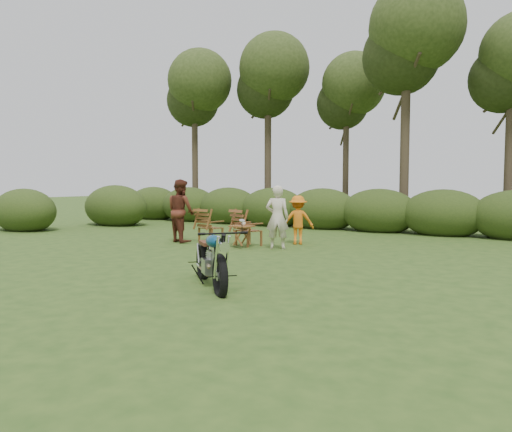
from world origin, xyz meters
The scene contains 10 objects.
ground centered at (0.00, 0.00, 0.00)m, with size 80.00×80.00×0.00m, color #284617.
tree_line centered at (0.50, 9.74, 3.81)m, with size 22.52×11.62×8.14m.
motorcycle centered at (0.62, -0.62, 0.00)m, with size 1.91×0.73×1.09m, color #0A5C8D, non-canonical shape.
lawn_chair_right centered at (-1.56, 3.72, 0.00)m, with size 0.63×0.63×0.92m, color #5A2B16, non-canonical shape.
lawn_chair_left centered at (-2.90, 3.89, 0.00)m, with size 0.61×0.61×0.89m, color brown, non-canonical shape.
side_table centered at (-1.47, 3.28, 0.27)m, with size 0.53×0.45×0.55m, color brown, non-canonical shape.
cup centered at (-1.44, 3.32, 0.59)m, with size 0.11×0.11×0.09m, color beige.
adult_a centered at (-0.65, 3.59, 0.00)m, with size 0.56×0.37×1.53m, color beige.
adult_b centered at (-3.50, 3.38, 0.00)m, with size 0.82×0.64×1.68m, color #592619.
child centered at (-0.65, 4.64, 0.00)m, with size 0.81×0.47×1.25m, color orange.
Camera 1 is at (5.36, -6.69, 1.63)m, focal length 35.00 mm.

